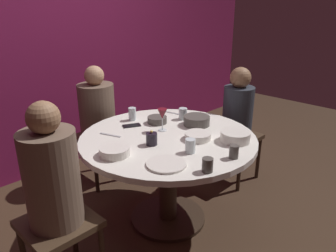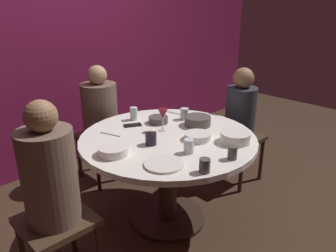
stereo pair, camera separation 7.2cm
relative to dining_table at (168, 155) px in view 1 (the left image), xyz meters
The scene contains 22 objects.
ground_plane 0.58m from the dining_table, ahead, with size 8.00×8.00×0.00m, color #382619.
back_wall 1.69m from the dining_table, 90.00° to the left, with size 6.00×0.10×2.60m, color maroon.
dining_table is the anchor object (origin of this frame).
seated_diner_left 0.93m from the dining_table, behind, with size 0.40×0.40×1.19m.
seated_diner_back 0.93m from the dining_table, 90.00° to the left, with size 0.40×0.40×1.14m.
seated_diner_right 0.94m from the dining_table, ahead, with size 0.40×0.40×1.12m.
candle_holder 0.28m from the dining_table, behind, with size 0.08×0.08×0.11m.
wine_glass 0.31m from the dining_table, 65.42° to the left, with size 0.08×0.08×0.18m.
dinner_plate 0.48m from the dining_table, 136.78° to the right, with size 0.25×0.25×0.01m, color silver.
cell_phone 0.39m from the dining_table, 98.77° to the left, with size 0.07×0.14×0.01m, color black.
bowl_serving_large 0.51m from the dining_table, behind, with size 0.20×0.20×0.06m, color silver.
bowl_salad_center 0.35m from the dining_table, 61.97° to the left, with size 0.16×0.16×0.05m, color #4C4742.
bowl_small_white 0.38m from the dining_table, ahead, with size 0.21×0.21×0.07m, color #4C4742.
bowl_sauce_side 0.29m from the dining_table, 60.55° to the right, with size 0.19×0.19×0.05m, color silver.
bowl_rice_portion 0.52m from the dining_table, 56.78° to the right, with size 0.21×0.21×0.07m, color silver.
cup_near_candle 0.51m from the dining_table, 84.77° to the left, with size 0.06×0.06×0.11m, color silver.
cup_by_left_diner 0.37m from the dining_table, 107.93° to the right, with size 0.07×0.07×0.09m, color silver.
cup_by_right_diner 0.59m from the dining_table, 86.45° to the right, with size 0.06×0.06×0.09m, color #4C4742.
cup_center_front 0.62m from the dining_table, 112.41° to the right, with size 0.07×0.07×0.09m, color #4C4742.
cup_far_edge 0.45m from the dining_table, 25.88° to the left, with size 0.07×0.07×0.10m, color silver.
fork_near_plate 0.56m from the dining_table, 40.84° to the left, with size 0.02×0.18×0.01m, color #B7B7BC.
knife_near_plate 0.46m from the dining_table, 132.47° to the left, with size 0.02×0.18×0.01m, color #B7B7BC.
Camera 1 is at (-1.59, -1.56, 1.66)m, focal length 34.83 mm.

